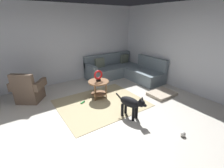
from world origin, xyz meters
name	(u,v)px	position (x,y,z in m)	size (l,w,h in m)	color
ground_plane	(111,118)	(0.00, 0.00, -0.05)	(6.00, 6.00, 0.10)	beige
wall_back	(64,45)	(0.00, 2.94, 1.35)	(6.00, 0.12, 2.70)	silver
wall_right	(190,49)	(2.94, 0.00, 1.35)	(0.12, 6.00, 2.70)	silver
area_rug	(101,103)	(0.15, 0.70, 0.01)	(2.30, 1.90, 0.01)	tan
sectional_couch	(124,71)	(1.99, 2.02, 0.29)	(2.20, 2.25, 0.88)	slate
armchair	(29,91)	(-1.47, 1.97, 0.32)	(1.00, 0.96, 0.88)	brown
side_table	(99,85)	(0.27, 1.02, 0.42)	(0.60, 0.60, 0.54)	brown
torus_sculpture	(98,75)	(0.27, 1.02, 0.71)	(0.28, 0.08, 0.33)	black
dog_bed_mat	(162,94)	(1.98, 0.08, 0.04)	(0.80, 0.60, 0.09)	#B2A38E
dog	(131,104)	(0.38, -0.30, 0.38)	(0.36, 0.83, 0.63)	black
dog_toy_ball	(183,134)	(0.82, -1.40, 0.05)	(0.11, 0.11, 0.11)	silver
dog_toy_rope	(83,102)	(-0.28, 0.99, 0.03)	(0.05, 0.05, 0.15)	green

